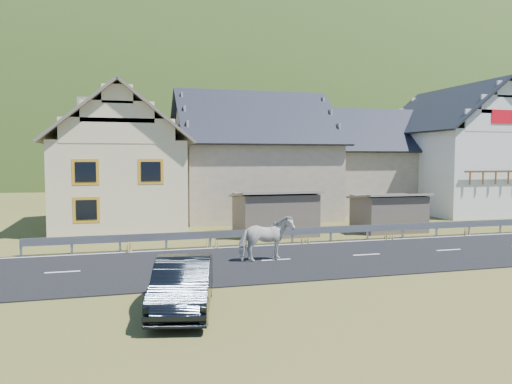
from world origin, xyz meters
name	(u,v)px	position (x,y,z in m)	size (l,w,h in m)	color
ground	(367,256)	(0.00, 0.00, 0.00)	(160.00, 160.00, 0.00)	#434618
road	(367,255)	(0.00, 0.00, 0.02)	(60.00, 7.00, 0.04)	black
lane_markings	(367,255)	(0.00, 0.00, 0.04)	(60.00, 6.60, 0.01)	silver
guardrail	(331,230)	(0.00, 3.68, 0.56)	(28.10, 0.09, 0.75)	#93969B
shed_left	(275,214)	(-2.00, 6.50, 1.10)	(4.30, 3.30, 2.40)	#6D5D50
shed_right	(388,213)	(4.50, 6.00, 1.00)	(3.80, 2.90, 2.20)	#6D5D50
house_cream	(118,153)	(-10.00, 12.00, 4.36)	(7.80, 9.80, 8.30)	beige
house_stone_a	(252,150)	(-1.00, 15.00, 4.63)	(10.80, 9.80, 8.90)	#A1947F
house_stone_b	(368,156)	(9.00, 17.00, 4.24)	(9.80, 8.80, 8.10)	#A1947F
house_white	(458,145)	(15.00, 14.00, 5.06)	(8.80, 10.80, 9.70)	silver
mountain	(160,218)	(5.00, 180.00, -20.00)	(440.00, 280.00, 260.00)	#1E3712
horse	(266,238)	(-4.44, -0.09, 0.94)	(2.13, 0.97, 1.80)	beige
car	(183,285)	(-8.38, -5.47, 0.70)	(1.49, 4.27, 1.41)	black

